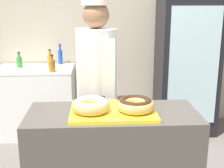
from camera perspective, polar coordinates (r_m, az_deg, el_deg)
The scene contains 13 objects.
wall_back at distance 4.20m, azimuth -1.55°, elevation 10.77°, with size 8.00×0.06×2.70m.
serving_tray at distance 2.20m, azimuth 0.14°, elevation -4.91°, with size 0.59×0.45×0.02m.
donut_light_glaze at distance 2.14m, azimuth -3.90°, elevation -3.85°, with size 0.26×0.26×0.09m.
donut_chocolate_glaze at distance 2.15m, azimuth 4.29°, elevation -3.70°, with size 0.26×0.26×0.09m.
brownie_back_left at distance 2.36m, azimuth -2.12°, elevation -2.81°, with size 0.07×0.07×0.03m.
brownie_back_right at distance 2.36m, azimuth 1.90°, elevation -2.75°, with size 0.07×0.07×0.03m.
baker_person at distance 2.72m, azimuth -2.79°, elevation -1.12°, with size 0.35×0.35×1.70m.
beverage_fridge at distance 4.05m, azimuth 13.45°, elevation 3.41°, with size 0.72×0.60×1.75m.
chest_freezer at distance 4.08m, azimuth -13.60°, elevation -3.01°, with size 0.94×0.64×0.85m.
bottle_green at distance 4.07m, azimuth -16.57°, elevation 3.96°, with size 0.07×0.07×0.19m.
bottle_blue at distance 4.15m, azimuth -9.44°, elevation 5.00°, with size 0.06×0.06×0.27m.
bottle_orange at distance 3.99m, azimuth -11.23°, elevation 4.26°, with size 0.07×0.07×0.22m.
bottle_amber at distance 3.72m, azimuth -10.90°, elevation 3.37°, with size 0.08×0.08×0.20m.
Camera 1 is at (-0.12, -2.06, 1.66)m, focal length 50.00 mm.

